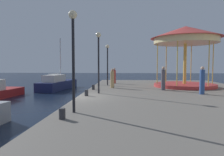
{
  "coord_description": "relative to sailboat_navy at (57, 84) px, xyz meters",
  "views": [
    {
      "loc": [
        2.99,
        -12.65,
        2.79
      ],
      "look_at": [
        2.04,
        2.89,
        1.81
      ],
      "focal_mm": 32.22,
      "sensor_mm": 36.0,
      "label": 1
    }
  ],
  "objects": [
    {
      "name": "carousel",
      "position": [
        13.36,
        -3.86,
        4.3
      ],
      "size": [
        6.34,
        6.34,
        5.55
      ],
      "color": "#B23333",
      "rests_on": "quay_dock"
    },
    {
      "name": "person_near_carousel",
      "position": [
        6.72,
        -5.12,
        0.94
      ],
      "size": [
        0.34,
        0.34,
        1.71
      ],
      "color": "tan",
      "rests_on": "quay_dock"
    },
    {
      "name": "bollard_north",
      "position": [
        5.25,
        -6.53,
        0.34
      ],
      "size": [
        0.24,
        0.24,
        0.4
      ],
      "primitive_type": "cylinder",
      "color": "#2D2D33",
      "rests_on": "quay_dock"
    },
    {
      "name": "person_mid_promenade",
      "position": [
        6.68,
        -0.74,
        0.93
      ],
      "size": [
        0.34,
        0.34,
        1.71
      ],
      "color": "#B23833",
      "rests_on": "quay_dock"
    },
    {
      "name": "person_far_corner",
      "position": [
        13.13,
        -8.67,
        1.04
      ],
      "size": [
        0.34,
        0.34,
        1.92
      ],
      "color": "#2D4C8C",
      "rests_on": "quay_dock"
    },
    {
      "name": "bollard_center",
      "position": [
        5.31,
        -9.88,
        0.34
      ],
      "size": [
        0.24,
        0.24,
        0.4
      ],
      "primitive_type": "cylinder",
      "color": "#2D2D33",
      "rests_on": "quay_dock"
    },
    {
      "name": "person_by_the_water",
      "position": [
        10.9,
        -6.52,
        1.03
      ],
      "size": [
        0.34,
        0.34,
        1.9
      ],
      "color": "#514C56",
      "rests_on": "quay_dock"
    },
    {
      "name": "ground_plane",
      "position": [
        4.79,
        -10.13,
        -0.66
      ],
      "size": [
        120.0,
        120.0,
        0.0
      ],
      "primitive_type": "plane",
      "color": "black"
    },
    {
      "name": "sailboat_navy",
      "position": [
        0.0,
        0.0,
        0.0
      ],
      "size": [
        2.95,
        6.76,
        6.0
      ],
      "color": "#19214C",
      "rests_on": "ground"
    },
    {
      "name": "bollard_south",
      "position": [
        5.48,
        -15.56,
        0.34
      ],
      "size": [
        0.24,
        0.24,
        0.4
      ],
      "primitive_type": "cylinder",
      "color": "#2D2D33",
      "rests_on": "quay_dock"
    },
    {
      "name": "lamp_post_mid_promenade",
      "position": [
        5.96,
        -8.67,
        3.08
      ],
      "size": [
        0.36,
        0.36,
        4.3
      ],
      "color": "black",
      "rests_on": "quay_dock"
    },
    {
      "name": "lamp_post_far_end",
      "position": [
        6.11,
        -2.84,
        2.92
      ],
      "size": [
        0.36,
        0.36,
        4.04
      ],
      "color": "black",
      "rests_on": "quay_dock"
    },
    {
      "name": "quay_dock",
      "position": [
        11.68,
        -10.13,
        -0.26
      ],
      "size": [
        13.78,
        29.13,
        0.8
      ],
      "primitive_type": "cube",
      "color": "slate",
      "rests_on": "ground"
    },
    {
      "name": "lamp_post_near_edge",
      "position": [
        5.65,
        -14.5,
        3.05
      ],
      "size": [
        0.36,
        0.36,
        4.25
      ],
      "color": "black",
      "rests_on": "quay_dock"
    }
  ]
}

